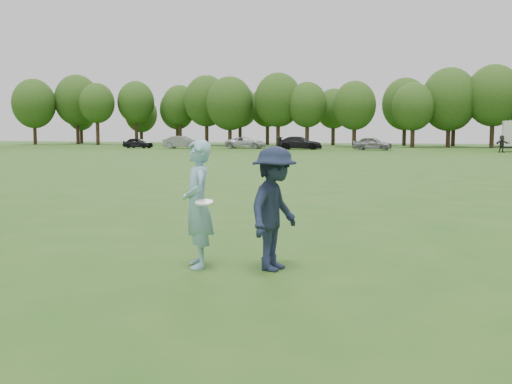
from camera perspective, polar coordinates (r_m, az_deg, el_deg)
ground at (r=9.60m, az=-3.92°, el=-7.02°), size 200.00×200.00×0.00m
thrower at (r=9.37m, az=-5.58°, el=-1.17°), size 0.78×0.87×1.99m
defender at (r=9.14m, az=1.78°, el=-1.61°), size 0.90×1.33×1.90m
player_far_d at (r=64.59m, az=22.37°, el=4.26°), size 1.63×1.35×1.75m
car_a at (r=77.16m, az=-11.18°, el=4.60°), size 3.91×1.73×1.31m
car_b at (r=74.48m, az=-7.03°, el=4.72°), size 4.74×1.79×1.55m
car_c at (r=74.12m, az=-0.96°, el=4.70°), size 5.18×2.59×1.41m
car_d at (r=70.50m, az=4.19°, el=4.68°), size 5.32×2.35×1.52m
car_e at (r=68.96m, az=11.03°, el=4.55°), size 4.47×1.96×1.50m
disc_in_play at (r=9.00m, az=-4.97°, el=-0.99°), size 0.32×0.32×0.09m
treeline at (r=85.66m, az=17.92°, el=8.29°), size 130.35×18.39×11.74m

